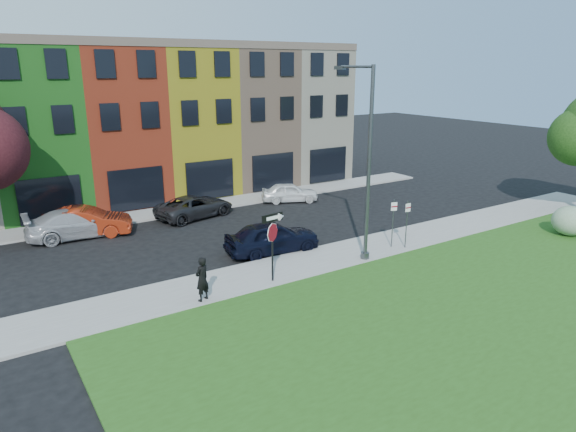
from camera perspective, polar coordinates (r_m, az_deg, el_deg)
ground at (r=22.53m, az=9.01°, el=-7.11°), size 120.00×120.00×0.00m
sidewalk_near at (r=25.83m, az=7.92°, el=-3.81°), size 40.00×3.00×0.12m
sidewalk_far at (r=33.36m, az=-12.41°, el=0.61°), size 40.00×2.40×0.12m
rowhouse_block at (r=38.39m, az=-15.52°, el=9.93°), size 30.00×10.12×10.00m
stop_sign at (r=21.21m, az=-1.74°, el=-1.95°), size 1.05×0.16×2.96m
man at (r=20.16m, az=-9.53°, el=-6.92°), size 0.96×0.89×1.77m
sedan_near at (r=25.25m, az=-1.77°, el=-2.35°), size 2.78×5.04×1.60m
parked_car_red at (r=29.82m, az=-21.59°, el=-0.60°), size 4.78×5.86×1.57m
parked_car_silver at (r=29.75m, az=-22.25°, el=-0.73°), size 2.44×5.46×1.55m
parked_car_dark at (r=31.68m, az=-10.32°, el=1.06°), size 4.47×5.91×1.36m
parked_car_white at (r=34.79m, az=0.20°, el=2.64°), size 4.39×4.95×1.29m
street_lamp at (r=23.59m, az=8.65°, el=5.61°), size 0.49×2.58×8.84m
parking_sign_a at (r=25.97m, az=11.60°, el=-0.23°), size 0.31×0.13×2.45m
parking_sign_b at (r=26.03m, az=13.08°, el=-0.33°), size 0.32×0.09×2.42m
shrub at (r=31.44m, az=28.88°, el=-0.46°), size 1.88×1.88×1.60m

